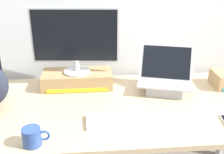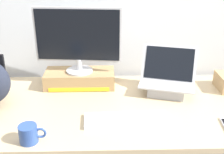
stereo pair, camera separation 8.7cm
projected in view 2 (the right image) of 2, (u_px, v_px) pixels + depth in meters
The scene contains 6 objects.
desk at pixel (112, 113), 1.71m from camera, with size 1.95×0.84×0.72m.
toner_box_yellow at pixel (80, 78), 1.91m from camera, with size 0.46×0.21×0.10m.
desktop_monitor at pixel (78, 39), 1.79m from camera, with size 0.55×0.17×0.42m.
open_laptop at pixel (167, 83), 1.81m from camera, with size 0.39×0.32×0.28m.
external_keyboard at pixel (127, 120), 1.51m from camera, with size 0.45×0.16×0.02m.
coffee_mug at pixel (29, 134), 1.34m from camera, with size 0.13×0.09×0.09m.
Camera 2 is at (-0.04, -1.47, 1.56)m, focal length 45.78 mm.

